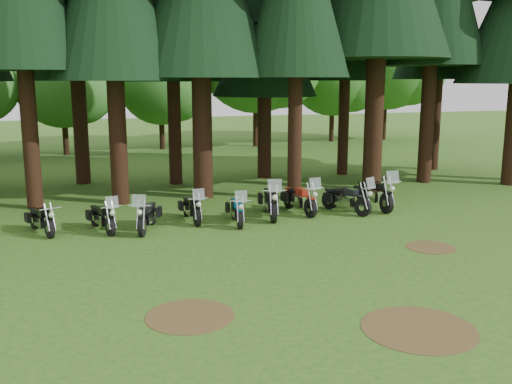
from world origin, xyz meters
TOP-DOWN VIEW (x-y plane):
  - ground at (0.00, 0.00)m, footprint 120.00×120.00m
  - pine_back_4 at (4.04, 13.25)m, footprint 4.94×4.94m
  - decid_3 at (-4.71, 25.13)m, footprint 6.12×5.95m
  - decid_4 at (1.58, 26.32)m, footprint 5.93×5.76m
  - decid_5 at (8.29, 25.71)m, footprint 8.45×8.21m
  - decid_6 at (14.85, 27.01)m, footprint 7.06×6.86m
  - decid_7 at (19.46, 26.83)m, footprint 8.44×8.20m
  - dirt_patch_0 at (-3.00, -2.00)m, footprint 1.80×1.80m
  - dirt_patch_1 at (4.50, 0.50)m, footprint 1.40×1.40m
  - dirt_patch_2 at (1.00, -4.00)m, footprint 2.20×2.20m
  - motorcycle_0 at (-5.97, 5.67)m, footprint 0.79×1.90m
  - motorcycle_1 at (-4.17, 5.33)m, footprint 0.78×2.02m
  - motorcycle_2 at (-2.82, 4.98)m, footprint 1.02×2.11m
  - motorcycle_3 at (-1.25, 5.68)m, footprint 0.38×2.04m
  - motorcycle_4 at (0.09, 4.89)m, footprint 0.58×2.07m
  - motorcycle_5 at (1.46, 5.42)m, footprint 0.85×2.42m
  - motorcycle_6 at (2.66, 5.65)m, footprint 0.53×2.30m
  - motorcycle_7 at (4.25, 5.15)m, footprint 1.09×2.18m
  - motorcycle_8 at (5.56, 5.44)m, footprint 0.47×2.51m

SIDE VIEW (x-z plane):
  - ground at x=0.00m, z-range 0.00..0.00m
  - dirt_patch_0 at x=-3.00m, z-range 0.00..0.01m
  - dirt_patch_1 at x=4.50m, z-range 0.00..0.01m
  - dirt_patch_2 at x=1.00m, z-range 0.00..0.01m
  - motorcycle_0 at x=-5.97m, z-range 0.01..0.81m
  - motorcycle_1 at x=-4.17m, z-range -0.21..1.07m
  - motorcycle_3 at x=-1.25m, z-range -0.21..1.07m
  - motorcycle_4 at x=0.09m, z-range -0.21..1.08m
  - motorcycle_2 at x=-2.82m, z-range -0.23..1.13m
  - motorcycle_7 at x=4.25m, z-range -0.23..1.18m
  - motorcycle_6 at x=2.66m, z-range -0.24..1.20m
  - motorcycle_5 at x=1.46m, z-range -0.25..1.28m
  - motorcycle_8 at x=5.56m, z-range -0.26..1.32m
  - decid_4 at x=1.58m, z-range 0.67..8.07m
  - decid_3 at x=-4.71m, z-range 0.69..8.34m
  - decid_6 at x=14.85m, z-range 0.79..9.61m
  - decid_7 at x=19.46m, z-range 0.95..11.50m
  - decid_5 at x=8.29m, z-range 0.95..11.51m
  - pine_back_4 at x=4.04m, z-range 1.36..15.14m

